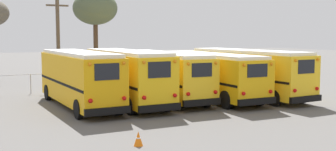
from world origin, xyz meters
The scene contains 10 objects.
ground_plane centered at (0.00, 0.00, 0.00)m, with size 160.00×160.00×0.00m, color #5B5956.
school_bus_0 centered at (-5.72, 0.20, 1.79)m, with size 2.52×9.79×3.29m.
school_bus_1 centered at (-2.86, -0.05, 1.79)m, with size 2.57×9.75×3.31m.
school_bus_2 centered at (0.00, 0.60, 1.70)m, with size 2.73×10.56×3.12m.
school_bus_3 centered at (2.86, -0.72, 1.67)m, with size 2.88×10.32×3.04m.
school_bus_4 centered at (5.72, -1.07, 1.75)m, with size 2.84×10.62×3.23m.
utility_pole centered at (-4.46, 10.72, 3.91)m, with size 1.80×0.30×7.53m.
bare_tree_1 centered at (-0.72, 12.39, 6.53)m, with size 3.95×3.95×8.09m.
fence_line centered at (0.00, 7.38, 0.98)m, with size 19.50×0.06×1.42m.
traffic_cone centered at (-6.15, -9.46, 0.29)m, with size 0.36×0.36×0.57m.
Camera 1 is at (-12.51, -24.07, 4.30)m, focal length 45.00 mm.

